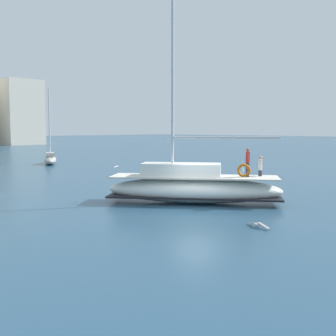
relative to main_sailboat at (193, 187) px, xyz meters
name	(u,v)px	position (x,y,z in m)	size (l,w,h in m)	color
ground_plane	(196,208)	(-1.12, -1.16, -0.90)	(400.00, 400.00, 0.00)	#284C66
main_sailboat	(193,187)	(0.00, 0.00, 0.00)	(7.59, 9.18, 11.55)	white
moored_sloop_far	(50,159)	(8.01, 28.57, -0.29)	(4.08, 5.66, 8.67)	#B7B2A8
seagull	(258,224)	(-2.60, -5.82, -0.77)	(0.54, 1.25, 0.18)	silver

